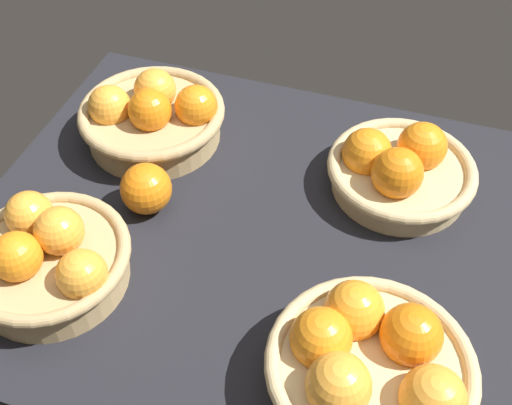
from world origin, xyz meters
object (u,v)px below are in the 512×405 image
(basket_far_left, at_px, (370,367))
(basket_near_left, at_px, (399,169))
(basket_far_right, at_px, (49,258))
(loose_orange_front_gap, at_px, (146,189))
(basket_near_right, at_px, (153,116))

(basket_far_left, distance_m, basket_near_left, 0.36)
(basket_far_left, xyz_separation_m, basket_far_right, (0.45, -0.03, -0.00))
(basket_near_left, distance_m, loose_orange_front_gap, 0.40)
(basket_far_left, bearing_deg, basket_near_left, -86.30)
(basket_far_left, bearing_deg, loose_orange_front_gap, -26.96)
(loose_orange_front_gap, bearing_deg, basket_near_right, -69.16)
(basket_near_right, relative_size, loose_orange_front_gap, 3.11)
(basket_near_left, relative_size, loose_orange_front_gap, 2.95)
(basket_far_right, bearing_deg, loose_orange_front_gap, -111.89)
(basket_near_right, relative_size, basket_far_right, 1.07)
(basket_near_left, bearing_deg, basket_near_right, 1.26)
(basket_near_right, height_order, loose_orange_front_gap, basket_near_right)
(basket_far_left, height_order, loose_orange_front_gap, basket_far_left)
(basket_far_left, bearing_deg, basket_near_right, -38.41)
(basket_far_left, xyz_separation_m, loose_orange_front_gap, (0.38, -0.20, -0.01))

